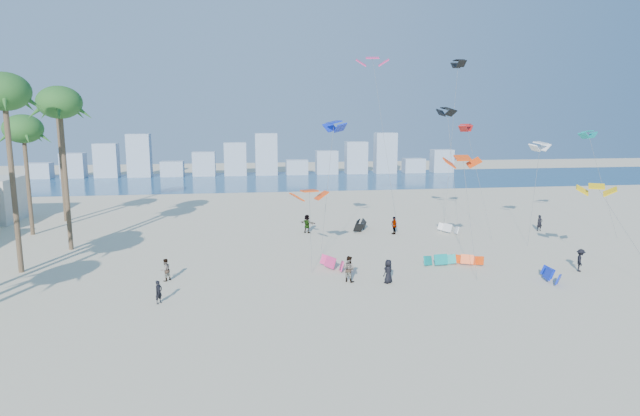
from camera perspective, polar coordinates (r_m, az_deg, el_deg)
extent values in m
plane|color=beige|center=(29.97, -1.40, -13.96)|extent=(220.00, 220.00, 0.00)
plane|color=navy|center=(100.01, -6.25, 2.89)|extent=(220.00, 220.00, 0.00)
imported|color=black|center=(36.73, -16.77, -8.54)|extent=(0.62, 0.67, 1.53)
imported|color=gray|center=(39.63, 3.07, -6.47)|extent=(1.18, 1.17, 1.93)
imported|color=black|center=(39.54, 7.26, -6.70)|extent=(1.02, 0.97, 1.76)
imported|color=gray|center=(55.50, 7.87, -1.84)|extent=(0.67, 1.15, 1.84)
imported|color=black|center=(46.73, 25.93, -5.02)|extent=(1.16, 1.33, 1.79)
imported|color=gray|center=(55.55, -1.38, -1.69)|extent=(1.72, 1.60, 1.93)
imported|color=black|center=(61.00, 22.30, -1.49)|extent=(0.66, 0.46, 1.71)
imported|color=gray|center=(41.35, -16.10, -6.33)|extent=(1.01, 1.03, 1.67)
cylinder|color=#595959|center=(42.70, -1.01, -2.44)|extent=(0.23, 3.14, 6.01)
cylinder|color=#595959|center=(53.73, 13.97, 3.44)|extent=(0.15, 4.44, 12.70)
cylinder|color=#595959|center=(54.92, 21.80, 1.43)|extent=(2.30, 2.92, 9.43)
cylinder|color=#595959|center=(47.60, 0.80, 2.16)|extent=(2.06, 5.40, 11.44)
cylinder|color=#595959|center=(56.56, 16.50, 2.83)|extent=(1.01, 5.36, 11.12)
cylinder|color=#595959|center=(45.11, 29.97, -2.64)|extent=(2.19, 5.18, 6.75)
cylinder|color=#595959|center=(55.91, 6.93, 6.63)|extent=(1.56, 5.98, 18.01)
cylinder|color=#595959|center=(61.32, 27.78, 2.28)|extent=(1.46, 4.03, 10.41)
cylinder|color=#595959|center=(42.25, 15.62, -0.99)|extent=(0.24, 3.18, 8.82)
cylinder|color=#595959|center=(60.77, 13.77, 6.68)|extent=(2.29, 3.49, 18.01)
cylinder|color=brown|center=(46.88, -29.83, 2.19)|extent=(0.40, 0.40, 13.80)
ellipsoid|color=#205C23|center=(46.61, -30.57, 10.62)|extent=(3.80, 3.80, 2.85)
cylinder|color=brown|center=(52.93, -25.42, 2.94)|extent=(0.40, 0.40, 13.17)
ellipsoid|color=#205C23|center=(52.65, -25.96, 10.06)|extent=(3.80, 3.80, 2.85)
cylinder|color=brown|center=(61.52, -28.59, 2.39)|extent=(0.40, 0.40, 10.73)
ellipsoid|color=#205C23|center=(61.17, -29.01, 7.37)|extent=(3.80, 3.80, 2.85)
cylinder|color=brown|center=(67.61, -25.77, 4.43)|extent=(0.40, 0.40, 13.65)
ellipsoid|color=#205C23|center=(67.42, -26.22, 10.20)|extent=(3.80, 3.80, 2.85)
cube|color=#9EADBF|center=(116.41, -27.62, 3.54)|extent=(4.40, 3.00, 3.00)
cube|color=#9EADBF|center=(114.41, -24.73, 4.13)|extent=(4.40, 3.00, 4.80)
cube|color=#9EADBF|center=(112.73, -21.73, 4.72)|extent=(4.40, 3.00, 6.60)
cube|color=#9EADBF|center=(111.37, -18.65, 5.31)|extent=(4.40, 3.00, 8.40)
cube|color=#9EADBF|center=(110.64, -15.41, 4.04)|extent=(4.40, 3.00, 3.00)
cube|color=#9EADBF|center=(109.94, -12.21, 4.61)|extent=(4.40, 3.00, 4.80)
cube|color=#9EADBF|center=(109.60, -8.98, 5.17)|extent=(4.40, 3.00, 6.60)
cube|color=#9EADBF|center=(109.61, -5.74, 5.71)|extent=(4.40, 3.00, 8.40)
cube|color=#9EADBF|center=(110.27, -2.49, 4.37)|extent=(4.40, 3.00, 3.00)
cube|color=#9EADBF|center=(110.96, 0.71, 4.88)|extent=(4.40, 3.00, 4.80)
cube|color=#9EADBF|center=(112.01, 3.86, 5.37)|extent=(4.40, 3.00, 6.60)
cube|color=#9EADBF|center=(113.38, 6.95, 5.83)|extent=(4.40, 3.00, 8.40)
cube|color=#9EADBF|center=(115.36, 9.90, 4.48)|extent=(4.40, 3.00, 3.00)
cube|color=#9EADBF|center=(117.34, 12.81, 4.91)|extent=(4.40, 3.00, 4.80)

